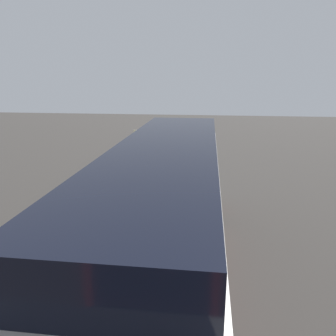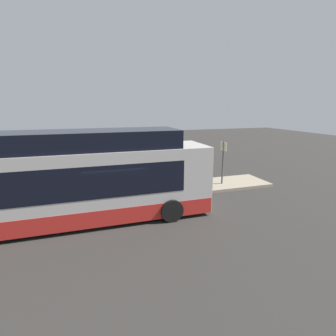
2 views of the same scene
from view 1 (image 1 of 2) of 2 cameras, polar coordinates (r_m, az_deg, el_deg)
The scene contains 7 objects.
ground at distance 11.13m, azimuth 1.62°, elevation -13.72°, with size 80.00×80.00×0.00m, color #2B2826.
platform at distance 11.67m, azimuth -12.88°, elevation -12.15°, with size 20.00×2.54×0.18m.
bus_lead at distance 8.68m, azimuth 0.12°, elevation -9.26°, with size 12.24×2.79×3.94m.
passenger_boarding at distance 16.02m, azimuth -5.44°, elevation -0.40°, with size 0.38×0.54×1.64m.
passenger_waiting at distance 12.53m, azimuth -6.72°, elevation -4.67°, with size 0.63×0.50×1.77m.
suitcase at distance 16.20m, azimuth -7.15°, elevation -2.42°, with size 0.44×0.24×0.85m.
sign_post at distance 17.43m, azimuth -4.90°, elevation 3.59°, with size 0.10×0.65×2.66m.
Camera 1 is at (-9.67, -0.90, 5.42)m, focal length 35.00 mm.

